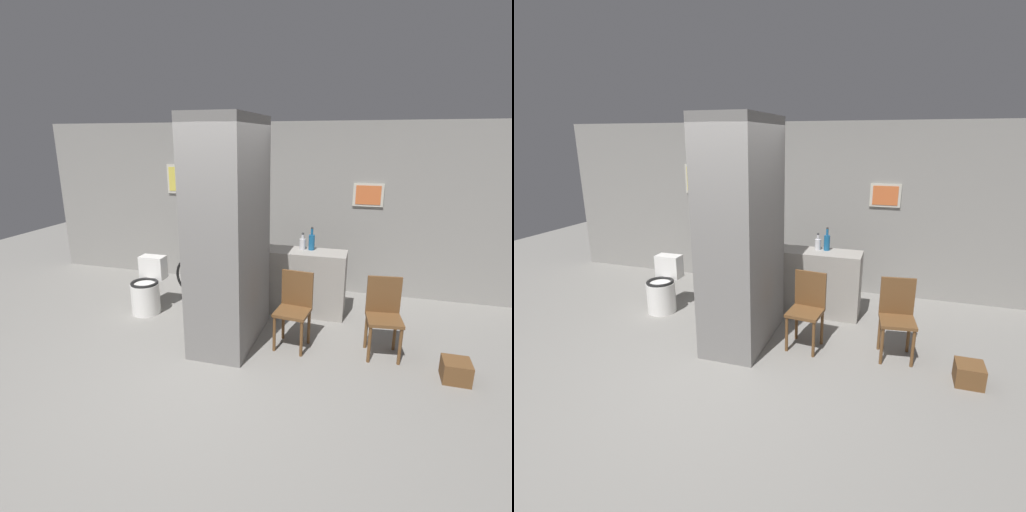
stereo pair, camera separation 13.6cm
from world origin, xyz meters
TOP-DOWN VIEW (x-y plane):
  - ground_plane at (0.00, 0.00)m, footprint 14.00×14.00m
  - wall_back at (-0.00, 2.63)m, footprint 8.00×0.09m
  - pillar_center at (0.03, 0.62)m, footprint 0.67×1.24m
  - counter_shelf at (0.71, 1.62)m, footprint 1.18×0.44m
  - toilet at (-1.36, 1.05)m, footprint 0.39×0.55m
  - chair_near_pillar at (0.79, 0.67)m, footprint 0.41×0.41m
  - chair_by_doorway at (1.78, 0.76)m, footprint 0.42×0.42m
  - bicycle at (-0.51, 1.76)m, footprint 1.55×0.42m
  - bottle_tall at (0.82, 1.71)m, footprint 0.08×0.08m
  - bottle_short at (0.69, 1.70)m, footprint 0.08×0.08m
  - floor_crate at (2.51, 0.41)m, footprint 0.27×0.27m

SIDE VIEW (x-z plane):
  - ground_plane at x=0.00m, z-range 0.00..0.00m
  - floor_crate at x=2.51m, z-range 0.00..0.21m
  - toilet at x=-1.36m, z-range -0.06..0.70m
  - bicycle at x=-0.51m, z-range -0.01..0.68m
  - counter_shelf at x=0.71m, z-range 0.00..0.89m
  - chair_near_pillar at x=0.79m, z-range 0.05..0.93m
  - chair_by_doorway at x=1.78m, z-range 0.05..0.93m
  - bottle_short at x=0.69m, z-range 0.86..1.09m
  - bottle_tall at x=0.82m, z-range 0.85..1.17m
  - pillar_center at x=0.03m, z-range 0.00..2.60m
  - wall_back at x=0.00m, z-range 0.00..2.60m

